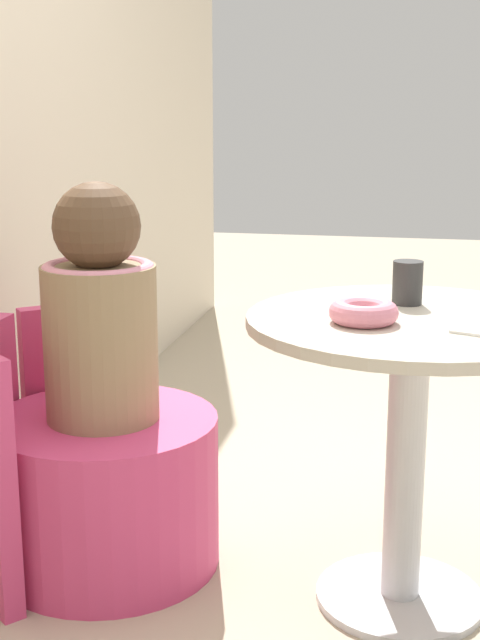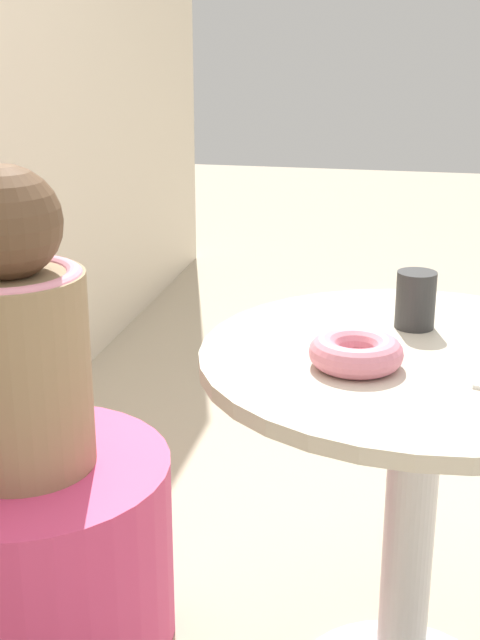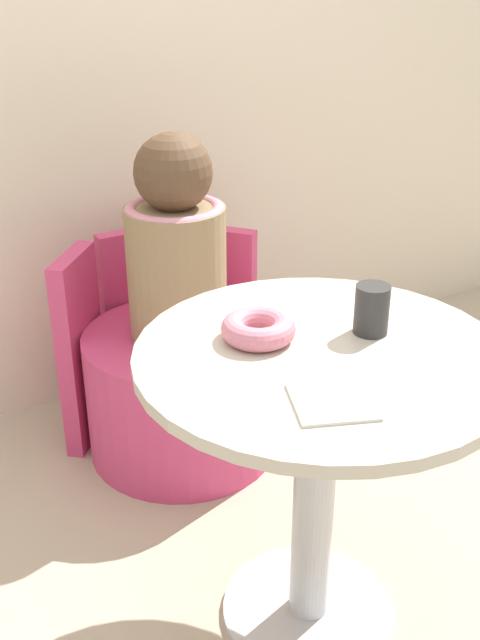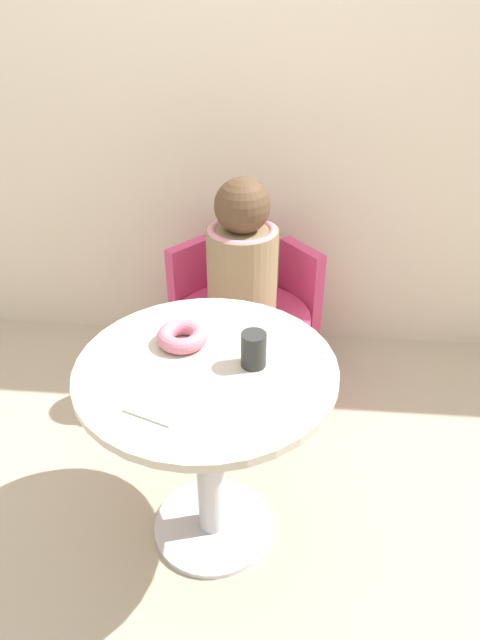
{
  "view_description": "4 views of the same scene",
  "coord_description": "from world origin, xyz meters",
  "px_view_note": "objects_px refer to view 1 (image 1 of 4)",
  "views": [
    {
      "loc": [
        -1.8,
        -0.07,
        1.09
      ],
      "look_at": [
        0.11,
        0.33,
        0.63
      ],
      "focal_mm": 50.0,
      "sensor_mm": 36.0,
      "label": 1
    },
    {
      "loc": [
        -1.28,
        -0.04,
        1.16
      ],
      "look_at": [
        0.13,
        0.26,
        0.68
      ],
      "focal_mm": 50.0,
      "sensor_mm": 36.0,
      "label": 2
    },
    {
      "loc": [
        -0.67,
        -1.03,
        1.32
      ],
      "look_at": [
        0.06,
        0.25,
        0.6
      ],
      "focal_mm": 42.0,
      "sensor_mm": 36.0,
      "label": 3
    },
    {
      "loc": [
        0.26,
        -1.24,
        1.58
      ],
      "look_at": [
        0.12,
        0.29,
        0.59
      ],
      "focal_mm": 32.0,
      "sensor_mm": 36.0,
      "label": 4
    }
  ],
  "objects_px": {
    "round_table": "(408,395)",
    "child_figure": "(100,313)",
    "donut": "(364,312)",
    "cup": "(408,283)",
    "tub_chair": "(106,490)"
  },
  "relations": [
    {
      "from": "round_table",
      "to": "child_figure",
      "type": "height_order",
      "value": "child_figure"
    },
    {
      "from": "child_figure",
      "to": "round_table",
      "type": "bearing_deg",
      "value": -92.98
    },
    {
      "from": "donut",
      "to": "child_figure",
      "type": "bearing_deg",
      "value": 79.3
    },
    {
      "from": "donut",
      "to": "cup",
      "type": "relative_size",
      "value": 1.46
    },
    {
      "from": "tub_chair",
      "to": "donut",
      "type": "relative_size",
      "value": 3.83
    },
    {
      "from": "round_table",
      "to": "donut",
      "type": "height_order",
      "value": "donut"
    },
    {
      "from": "tub_chair",
      "to": "donut",
      "type": "height_order",
      "value": "donut"
    },
    {
      "from": "round_table",
      "to": "tub_chair",
      "type": "xyz_separation_m",
      "value": [
        0.04,
        0.71,
        -0.3
      ]
    },
    {
      "from": "round_table",
      "to": "cup",
      "type": "relative_size",
      "value": 7.2
    },
    {
      "from": "child_figure",
      "to": "cup",
      "type": "distance_m",
      "value": 0.71
    },
    {
      "from": "tub_chair",
      "to": "child_figure",
      "type": "bearing_deg",
      "value": 75.96
    },
    {
      "from": "round_table",
      "to": "child_figure",
      "type": "bearing_deg",
      "value": 87.02
    },
    {
      "from": "child_figure",
      "to": "tub_chair",
      "type": "bearing_deg",
      "value": -104.04
    },
    {
      "from": "tub_chair",
      "to": "cup",
      "type": "xyz_separation_m",
      "value": [
        0.09,
        -0.7,
        0.53
      ]
    },
    {
      "from": "round_table",
      "to": "tub_chair",
      "type": "relative_size",
      "value": 1.29
    }
  ]
}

